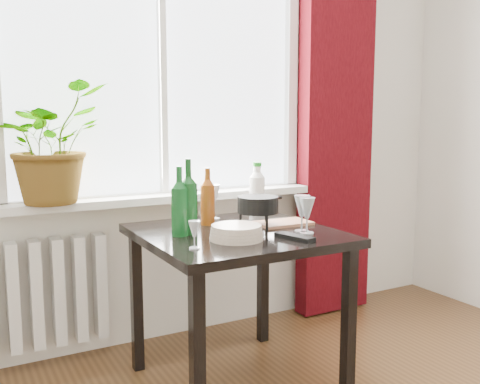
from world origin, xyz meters
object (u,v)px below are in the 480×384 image
potted_plant (50,143)px  wine_bottle_left (179,201)px  tv_remote (295,237)px  plate_stack (236,233)px  radiator (25,296)px  bottle_amber (208,196)px  fondue_pot (258,212)px  cutting_board (283,223)px  wine_bottle_right (189,196)px  table (237,250)px  wineglass_front_left (194,235)px  wineglass_far_right (307,215)px  wineglass_back_center (213,201)px  wineglass_back_left (180,205)px  wineglass_front_right (302,213)px  cleaning_bottle (257,188)px

potted_plant → wine_bottle_left: 0.73m
tv_remote → plate_stack: bearing=136.4°
radiator → wine_bottle_left: 0.98m
bottle_amber → fondue_pot: bottle_amber is taller
plate_stack → cutting_board: size_ratio=0.89×
bottle_amber → wine_bottle_right: bearing=-137.9°
table → wine_bottle_right: bearing=167.4°
bottle_amber → wineglass_front_left: size_ratio=2.51×
fondue_pot → wineglass_far_right: bearing=-84.5°
potted_plant → tv_remote: size_ratio=3.10×
wine_bottle_left → fondue_pot: wine_bottle_left is taller
table → tv_remote: size_ratio=4.54×
wineglass_back_center → bottle_amber: bearing=-126.1°
wineglass_back_left → wineglass_back_center: bearing=10.6°
wineglass_back_center → wineglass_back_left: 0.20m
wineglass_back_center → wineglass_front_left: wineglass_back_center is taller
wine_bottle_right → cutting_board: size_ratio=1.32×
wineglass_front_right → tv_remote: bearing=-136.0°
potted_plant → wine_bottle_right: potted_plant is taller
table → wineglass_far_right: wineglass_far_right is taller
wineglass_back_left → plate_stack: 0.44m
radiator → wine_bottle_right: 1.01m
cleaning_bottle → fondue_pot: size_ratio=1.29×
wineglass_front_left → fondue_pot: size_ratio=0.51×
cleaning_bottle → plate_stack: (-0.37, -0.46, -0.11)m
wineglass_back_left → wineglass_front_left: bearing=-106.3°
table → fondue_pot: fondue_pot is taller
wineglass_front_right → table: bearing=147.1°
cleaning_bottle → wineglass_front_left: cleaning_bottle is taller
table → cutting_board: 0.29m
wineglass_far_right → fondue_pot: (-0.12, 0.22, -0.01)m
table → plate_stack: 0.22m
wine_bottle_left → fondue_pot: size_ratio=1.40×
radiator → wineglass_back_center: bearing=-20.1°
wine_bottle_left → wineglass_far_right: (0.51, -0.24, -0.07)m
cleaning_bottle → wineglass_far_right: size_ratio=1.70×
cleaning_bottle → tv_remote: cleaning_bottle is taller
wineglass_far_right → wine_bottle_left: bearing=155.3°
potted_plant → cleaning_bottle: 1.06m
radiator → wine_bottle_left: wine_bottle_left is taller
cleaning_bottle → fondue_pot: bearing=-119.8°
bottle_amber → wine_bottle_left: bearing=-142.7°
wine_bottle_left → wineglass_back_center: (0.30, 0.28, -0.06)m
wineglass_far_right → wineglass_back_center: 0.56m
table → bottle_amber: bottle_amber is taller
wineglass_front_left → wineglass_far_right: bearing=1.7°
wineglass_far_right → wine_bottle_right: bearing=151.5°
tv_remote → radiator: bearing=121.6°
wine_bottle_right → wineglass_back_left: wine_bottle_right is taller
potted_plant → plate_stack: (0.62, -0.72, -0.36)m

